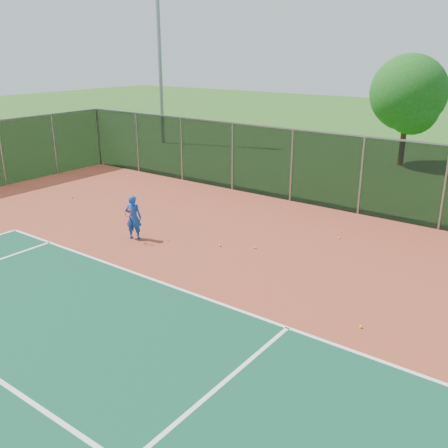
% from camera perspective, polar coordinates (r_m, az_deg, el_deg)
% --- Properties ---
extents(ground, '(120.00, 120.00, 0.00)m').
position_cam_1_polar(ground, '(10.83, -10.63, -15.06)').
color(ground, '#255518').
rests_on(ground, ground).
extents(court_apron, '(30.00, 20.00, 0.02)m').
position_cam_1_polar(court_apron, '(12.03, -3.59, -10.88)').
color(court_apron, '#9B4027').
rests_on(court_apron, ground).
extents(fence_back, '(30.00, 0.06, 3.03)m').
position_cam_1_polar(fence_back, '(19.66, 15.41, 5.43)').
color(fence_back, black).
rests_on(fence_back, court_apron).
extents(tennis_player, '(0.65, 0.69, 2.13)m').
position_cam_1_polar(tennis_player, '(16.86, -10.31, 0.77)').
color(tennis_player, '#1241AF').
rests_on(tennis_player, court_apron).
extents(practice_ball_0, '(0.07, 0.07, 0.07)m').
position_cam_1_polar(practice_ball_0, '(12.07, 15.36, -11.26)').
color(practice_ball_0, yellow).
rests_on(practice_ball_0, court_apron).
extents(practice_ball_3, '(0.07, 0.07, 0.07)m').
position_cam_1_polar(practice_ball_3, '(22.38, -16.99, 2.93)').
color(practice_ball_3, yellow).
rests_on(practice_ball_3, court_apron).
extents(practice_ball_5, '(0.07, 0.07, 0.07)m').
position_cam_1_polar(practice_ball_5, '(16.16, -0.45, -2.47)').
color(practice_ball_5, yellow).
rests_on(practice_ball_5, court_apron).
extents(practice_ball_6, '(0.07, 0.07, 0.07)m').
position_cam_1_polar(practice_ball_6, '(16.04, 3.57, -2.68)').
color(practice_ball_6, yellow).
rests_on(practice_ball_6, court_apron).
extents(practice_ball_7, '(0.07, 0.07, 0.07)m').
position_cam_1_polar(practice_ball_7, '(17.24, 13.01, -1.56)').
color(practice_ball_7, yellow).
rests_on(practice_ball_7, court_apron).
extents(floodlight_nw, '(0.90, 0.40, 11.86)m').
position_cam_1_polar(floodlight_nw, '(34.37, -7.43, 20.27)').
color(floodlight_nw, gray).
rests_on(floodlight_nw, ground).
extents(tree_back_left, '(4.01, 4.01, 5.89)m').
position_cam_1_polar(tree_back_left, '(28.84, 20.44, 13.48)').
color(tree_back_left, '#361F13').
rests_on(tree_back_left, ground).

